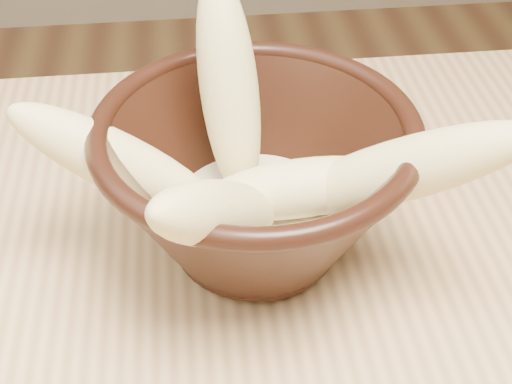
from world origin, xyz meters
TOP-DOWN VIEW (x-y plane):
  - bowl at (-0.04, 0.15)m, footprint 0.20×0.20m
  - milk_puddle at (-0.04, 0.15)m, footprint 0.11×0.11m
  - banana_upright at (-0.05, 0.19)m, footprint 0.05×0.09m
  - banana_left at (-0.12, 0.15)m, footprint 0.14×0.05m
  - banana_right at (0.04, 0.12)m, footprint 0.16×0.11m
  - banana_across at (-0.02, 0.14)m, footprint 0.13×0.04m
  - banana_front at (-0.07, 0.09)m, footprint 0.11×0.14m

SIDE VIEW (x-z plane):
  - milk_puddle at x=-0.04m, z-range 0.78..0.79m
  - bowl at x=-0.04m, z-range 0.76..0.87m
  - banana_across at x=-0.02m, z-range 0.79..0.84m
  - banana_left at x=-0.12m, z-range 0.78..0.89m
  - banana_front at x=-0.07m, z-range 0.78..0.90m
  - banana_right at x=0.04m, z-range 0.78..0.90m
  - banana_upright at x=-0.05m, z-range 0.78..0.93m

